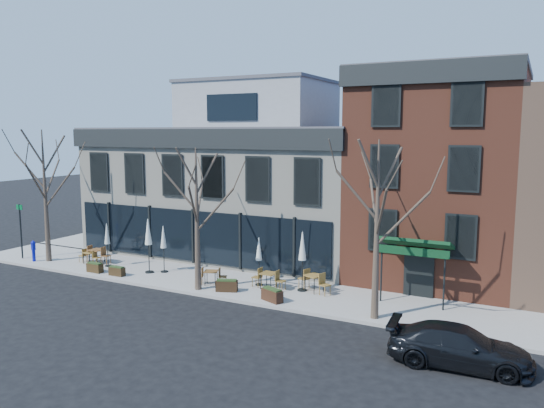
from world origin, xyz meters
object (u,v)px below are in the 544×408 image
at_px(parked_sedan, 459,346).
at_px(umbrella_0, 107,236).
at_px(call_box, 34,250).
at_px(cafe_set_0, 90,256).

distance_m(parked_sedan, umbrella_0, 20.58).
height_order(call_box, umbrella_0, umbrella_0).
bearing_deg(call_box, umbrella_0, 13.46).
relative_size(call_box, cafe_set_0, 0.84).
xyz_separation_m(call_box, cafe_set_0, (3.36, 1.21, -0.26)).
bearing_deg(parked_sedan, call_box, 78.72).
distance_m(parked_sedan, call_box, 25.17).
bearing_deg(parked_sedan, umbrella_0, 73.84).
bearing_deg(call_box, parked_sedan, -6.99).
distance_m(cafe_set_0, umbrella_0, 2.04).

